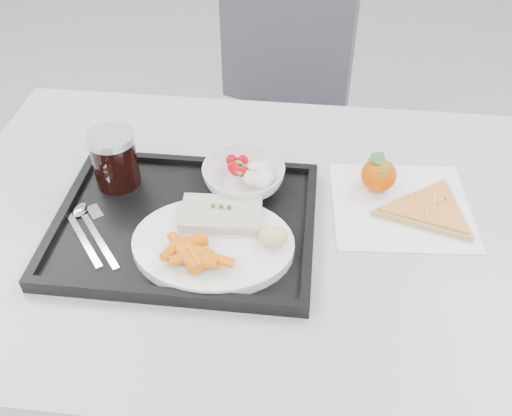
{
  "coord_description": "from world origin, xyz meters",
  "views": [
    {
      "loc": [
        0.06,
        -0.44,
        1.45
      ],
      "look_at": [
        -0.02,
        0.31,
        0.77
      ],
      "focal_mm": 40.0,
      "sensor_mm": 36.0,
      "label": 1
    }
  ],
  "objects_px": {
    "chair": "(280,109)",
    "tangerine": "(379,175)",
    "tray": "(186,224)",
    "pizza_slice": "(429,210)",
    "table": "(268,246)",
    "cola_glass": "(115,158)",
    "dinner_plate": "(213,244)",
    "salad_bowl": "(244,177)"
  },
  "relations": [
    {
      "from": "chair",
      "to": "cola_glass",
      "type": "distance_m",
      "value": 0.76
    },
    {
      "from": "table",
      "to": "salad_bowl",
      "type": "distance_m",
      "value": 0.14
    },
    {
      "from": "tray",
      "to": "cola_glass",
      "type": "xyz_separation_m",
      "value": [
        -0.15,
        0.09,
        0.06
      ]
    },
    {
      "from": "tray",
      "to": "salad_bowl",
      "type": "distance_m",
      "value": 0.14
    },
    {
      "from": "tray",
      "to": "pizza_slice",
      "type": "bearing_deg",
      "value": 11.15
    },
    {
      "from": "tangerine",
      "to": "pizza_slice",
      "type": "xyz_separation_m",
      "value": [
        0.09,
        -0.06,
        -0.02
      ]
    },
    {
      "from": "table",
      "to": "tray",
      "type": "xyz_separation_m",
      "value": [
        -0.14,
        -0.04,
        0.08
      ]
    },
    {
      "from": "dinner_plate",
      "to": "table",
      "type": "bearing_deg",
      "value": 48.8
    },
    {
      "from": "dinner_plate",
      "to": "cola_glass",
      "type": "bearing_deg",
      "value": 143.61
    },
    {
      "from": "salad_bowl",
      "to": "tangerine",
      "type": "relative_size",
      "value": 2.04
    },
    {
      "from": "chair",
      "to": "table",
      "type": "bearing_deg",
      "value": -87.53
    },
    {
      "from": "chair",
      "to": "pizza_slice",
      "type": "bearing_deg",
      "value": -64.37
    },
    {
      "from": "tangerine",
      "to": "pizza_slice",
      "type": "height_order",
      "value": "tangerine"
    },
    {
      "from": "chair",
      "to": "tangerine",
      "type": "distance_m",
      "value": 0.69
    },
    {
      "from": "chair",
      "to": "salad_bowl",
      "type": "xyz_separation_m",
      "value": [
        -0.02,
        -0.64,
        0.25
      ]
    },
    {
      "from": "dinner_plate",
      "to": "cola_glass",
      "type": "distance_m",
      "value": 0.26
    },
    {
      "from": "tray",
      "to": "table",
      "type": "bearing_deg",
      "value": 14.48
    },
    {
      "from": "chair",
      "to": "salad_bowl",
      "type": "height_order",
      "value": "chair"
    },
    {
      "from": "salad_bowl",
      "to": "tangerine",
      "type": "xyz_separation_m",
      "value": [
        0.25,
        0.04,
        -0.0
      ]
    },
    {
      "from": "tangerine",
      "to": "dinner_plate",
      "type": "bearing_deg",
      "value": -144.18
    },
    {
      "from": "table",
      "to": "tangerine",
      "type": "relative_size",
      "value": 16.13
    },
    {
      "from": "table",
      "to": "chair",
      "type": "bearing_deg",
      "value": 92.47
    },
    {
      "from": "tray",
      "to": "dinner_plate",
      "type": "bearing_deg",
      "value": -43.81
    },
    {
      "from": "tray",
      "to": "dinner_plate",
      "type": "height_order",
      "value": "dinner_plate"
    },
    {
      "from": "salad_bowl",
      "to": "cola_glass",
      "type": "xyz_separation_m",
      "value": [
        -0.24,
        -0.01,
        0.03
      ]
    },
    {
      "from": "tangerine",
      "to": "tray",
      "type": "bearing_deg",
      "value": -156.98
    },
    {
      "from": "cola_glass",
      "to": "chair",
      "type": "bearing_deg",
      "value": 68.4
    },
    {
      "from": "salad_bowl",
      "to": "tangerine",
      "type": "distance_m",
      "value": 0.25
    },
    {
      "from": "table",
      "to": "chair",
      "type": "xyz_separation_m",
      "value": [
        -0.03,
        0.71,
        -0.15
      ]
    },
    {
      "from": "tray",
      "to": "dinner_plate",
      "type": "distance_m",
      "value": 0.08
    },
    {
      "from": "chair",
      "to": "tangerine",
      "type": "height_order",
      "value": "chair"
    },
    {
      "from": "chair",
      "to": "dinner_plate",
      "type": "height_order",
      "value": "chair"
    },
    {
      "from": "table",
      "to": "cola_glass",
      "type": "xyz_separation_m",
      "value": [
        -0.29,
        0.06,
        0.14
      ]
    },
    {
      "from": "table",
      "to": "salad_bowl",
      "type": "relative_size",
      "value": 7.89
    },
    {
      "from": "cola_glass",
      "to": "pizza_slice",
      "type": "xyz_separation_m",
      "value": [
        0.58,
        -0.01,
        -0.06
      ]
    },
    {
      "from": "tangerine",
      "to": "pizza_slice",
      "type": "distance_m",
      "value": 0.11
    },
    {
      "from": "tray",
      "to": "tangerine",
      "type": "height_order",
      "value": "tangerine"
    },
    {
      "from": "chair",
      "to": "dinner_plate",
      "type": "relative_size",
      "value": 3.44
    },
    {
      "from": "salad_bowl",
      "to": "cola_glass",
      "type": "bearing_deg",
      "value": -177.28
    },
    {
      "from": "salad_bowl",
      "to": "pizza_slice",
      "type": "bearing_deg",
      "value": -3.57
    },
    {
      "from": "chair",
      "to": "pizza_slice",
      "type": "distance_m",
      "value": 0.77
    },
    {
      "from": "chair",
      "to": "tray",
      "type": "relative_size",
      "value": 2.07
    }
  ]
}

